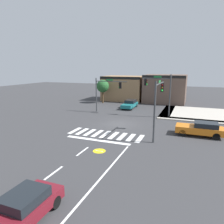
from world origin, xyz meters
name	(u,v)px	position (x,y,z in m)	size (l,w,h in m)	color
ground_plane	(119,124)	(0.00, 0.00, 0.00)	(120.00, 120.00, 0.00)	#353538
crosswalk_near	(105,134)	(0.00, -4.50, 0.00)	(8.08, 2.48, 0.01)	silver
lane_markings	(83,163)	(1.16, -11.43, 0.00)	(6.80, 18.75, 0.01)	white
bike_detector_marking	(99,151)	(1.30, -8.90, 0.00)	(1.11, 1.11, 0.01)	yellow
curb_corner_northeast	(192,114)	(8.49, 9.42, 0.07)	(10.00, 10.60, 0.15)	#B2AA9E
storefront_row	(145,88)	(-1.20, 19.40, 2.72)	(17.08, 7.04, 5.60)	#93704C
traffic_signal_southeast	(158,98)	(5.26, -3.23, 4.07)	(0.32, 5.03, 5.85)	#383A3D
traffic_signal_northeast	(160,89)	(3.95, 5.97, 4.11)	(4.15, 0.32, 6.13)	#383A3D
traffic_signal_northwest	(107,89)	(-4.14, 5.87, 3.75)	(5.18, 0.32, 5.44)	#383A3D
car_teal	(130,104)	(-1.83, 10.74, 0.71)	(1.83, 4.74, 1.39)	#196B70
car_maroon	(23,208)	(1.58, -17.85, 0.73)	(1.79, 4.12, 1.42)	maroon
car_orange	(201,129)	(9.50, -1.27, 0.78)	(4.71, 1.88, 1.50)	orange
roadside_tree	(103,86)	(-8.50, 14.00, 3.35)	(2.50, 2.50, 4.65)	#4C3823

